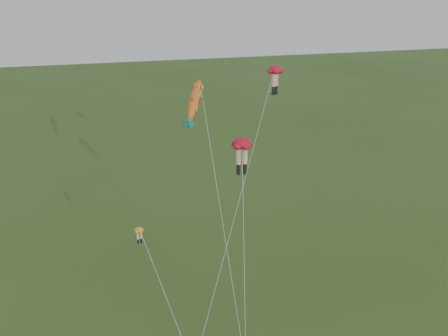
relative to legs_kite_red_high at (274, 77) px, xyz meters
name	(u,v)px	position (x,y,z in m)	size (l,w,h in m)	color
legs_kite_red_high	(274,77)	(0.00, 0.00, 0.00)	(10.39, 10.42, 18.75)	red
legs_kite_red_mid	(242,148)	(-3.70, -3.12, -4.46)	(3.00, 7.84, 14.17)	red
legs_kite_yellow	(143,242)	(-11.26, -3.11, -10.94)	(2.77, 8.42, 7.85)	gold
fish_kite	(195,102)	(-6.36, -0.02, -1.50)	(2.43, 10.52, 18.07)	gold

